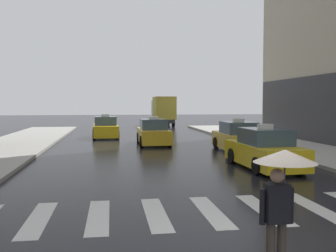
% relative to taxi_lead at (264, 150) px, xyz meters
% --- Properties ---
extents(crosswalk_markings, '(11.30, 2.80, 0.01)m').
position_rel_taxi_lead_xyz_m(crosswalk_markings, '(-3.76, -5.67, -0.72)').
color(crosswalk_markings, silver).
rests_on(crosswalk_markings, ground).
extents(taxi_lead, '(2.02, 4.58, 1.80)m').
position_rel_taxi_lead_xyz_m(taxi_lead, '(0.00, 0.00, 0.00)').
color(taxi_lead, yellow).
rests_on(taxi_lead, ground).
extents(taxi_second, '(2.00, 4.57, 1.80)m').
position_rel_taxi_lead_xyz_m(taxi_second, '(0.74, 5.38, 0.00)').
color(taxi_second, gold).
rests_on(taxi_second, ground).
extents(taxi_third, '(1.95, 4.55, 1.80)m').
position_rel_taxi_lead_xyz_m(taxi_third, '(-3.46, 9.56, 0.00)').
color(taxi_third, gold).
rests_on(taxi_third, ground).
extents(taxi_fourth, '(2.06, 4.60, 1.80)m').
position_rel_taxi_lead_xyz_m(taxi_fourth, '(-6.57, 14.72, 0.00)').
color(taxi_fourth, yellow).
rests_on(taxi_fourth, ground).
extents(box_truck, '(2.41, 7.59, 3.35)m').
position_rel_taxi_lead_xyz_m(box_truck, '(-0.16, 28.99, 1.13)').
color(box_truck, '#2D2D2D').
rests_on(box_truck, ground).
extents(pedestrian_with_umbrella, '(0.96, 0.96, 1.94)m').
position_rel_taxi_lead_xyz_m(pedestrian_with_umbrella, '(-3.58, -9.13, 0.79)').
color(pedestrian_with_umbrella, '#473D33').
rests_on(pedestrian_with_umbrella, ground).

